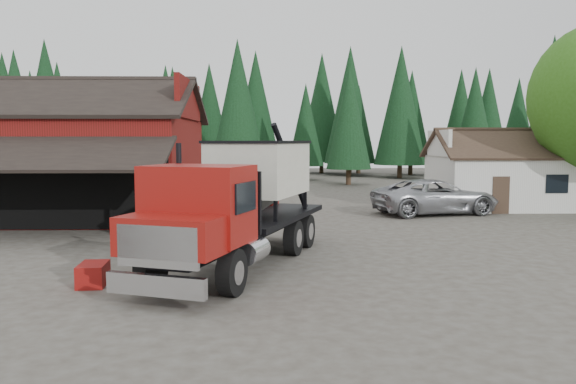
{
  "coord_description": "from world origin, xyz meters",
  "views": [
    {
      "loc": [
        -0.56,
        -19.44,
        3.91
      ],
      "look_at": [
        -0.01,
        3.41,
        1.8
      ],
      "focal_mm": 35.0,
      "sensor_mm": 36.0,
      "label": 1
    }
  ],
  "objects": [
    {
      "name": "conifer_backdrop",
      "position": [
        0.0,
        42.0,
        0.0
      ],
      "size": [
        76.0,
        16.0,
        16.0
      ],
      "primitive_type": null,
      "color": "black",
      "rests_on": "ground"
    },
    {
      "name": "near_pine_b",
      "position": [
        6.0,
        30.0,
        5.89
      ],
      "size": [
        3.96,
        3.96,
        10.4
      ],
      "color": "#382619",
      "rests_on": "ground"
    },
    {
      "name": "near_pine_d",
      "position": [
        -4.0,
        34.0,
        7.39
      ],
      "size": [
        5.28,
        5.28,
        13.4
      ],
      "color": "#382619",
      "rests_on": "ground"
    },
    {
      "name": "ground",
      "position": [
        0.0,
        0.0,
        0.0
      ],
      "size": [
        120.0,
        120.0,
        0.0
      ],
      "primitive_type": "plane",
      "color": "#413C33",
      "rests_on": "ground"
    },
    {
      "name": "equip_box",
      "position": [
        -5.47,
        -4.45,
        0.3
      ],
      "size": [
        0.78,
        1.15,
        0.6
      ],
      "primitive_type": "cube",
      "rotation": [
        0.0,
        0.0,
        0.08
      ],
      "color": "maroon",
      "rests_on": "ground"
    },
    {
      "name": "farmhouse",
      "position": [
        13.0,
        13.0,
        1.67
      ],
      "size": [
        8.6,
        6.42,
        4.65
      ],
      "color": "silver",
      "rests_on": "ground"
    },
    {
      "name": "near_pine_c",
      "position": [
        22.0,
        26.0,
        6.89
      ],
      "size": [
        4.84,
        4.84,
        12.4
      ],
      "color": "#382619",
      "rests_on": "ground"
    },
    {
      "name": "silver_car",
      "position": [
        8.0,
        10.0,
        0.92
      ],
      "size": [
        7.19,
        4.55,
        1.85
      ],
      "primitive_type": "imported",
      "rotation": [
        0.0,
        0.0,
        1.81
      ],
      "color": "#A6A7AE",
      "rests_on": "ground"
    },
    {
      "name": "near_pine_a",
      "position": [
        -22.0,
        28.0,
        6.39
      ],
      "size": [
        4.4,
        4.4,
        11.4
      ],
      "color": "#382619",
      "rests_on": "ground"
    },
    {
      "name": "red_barn",
      "position": [
        -11.0,
        9.9,
        2.69
      ],
      "size": [
        12.8,
        13.63,
        7.18
      ],
      "color": "maroon",
      "rests_on": "ground"
    },
    {
      "name": "feed_truck",
      "position": [
        -1.63,
        -2.08,
        2.11
      ],
      "size": [
        5.78,
        10.32,
        4.52
      ],
      "rotation": [
        0.0,
        0.0,
        -0.33
      ],
      "color": "black",
      "rests_on": "ground"
    }
  ]
}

